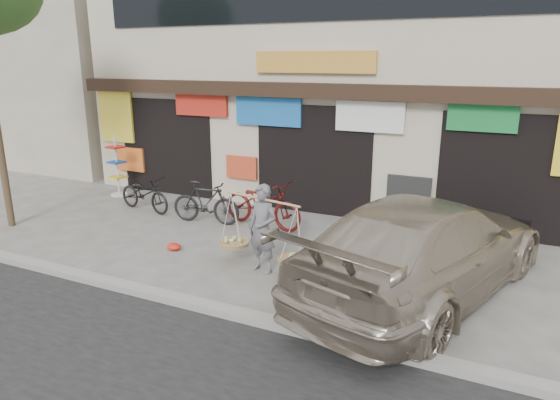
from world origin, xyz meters
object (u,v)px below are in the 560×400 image
at_px(bike_2, 263,203).
at_px(display_rack, 117,172).
at_px(bike_1, 206,202).
at_px(street_vendor, 263,232).
at_px(bike_0, 144,194).
at_px(suv, 425,247).

height_order(bike_2, display_rack, display_rack).
height_order(bike_1, display_rack, display_rack).
height_order(street_vendor, bike_2, street_vendor).
bearing_deg(bike_1, bike_2, -82.41).
bearing_deg(bike_1, bike_0, 77.12).
bearing_deg(suv, street_vendor, 24.10).
bearing_deg(display_rack, bike_2, -7.83).
bearing_deg(street_vendor, display_rack, 166.08).
distance_m(street_vendor, bike_0, 4.95).
xyz_separation_m(bike_2, suv, (3.99, -1.93, 0.27)).
bearing_deg(street_vendor, bike_1, 154.35).
bearing_deg(bike_1, suv, -114.35).
bearing_deg(bike_2, bike_1, 114.76).
bearing_deg(bike_1, display_rack, 66.06).
bearing_deg(bike_2, display_rack, 91.41).
bearing_deg(bike_1, street_vendor, -135.32).
height_order(bike_0, suv, suv).
relative_size(bike_2, display_rack, 1.23).
xyz_separation_m(bike_0, display_rack, (-1.69, 0.88, 0.23)).
bearing_deg(bike_0, bike_1, -84.49).
relative_size(bike_0, bike_1, 1.02).
distance_m(street_vendor, display_rack, 6.85).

